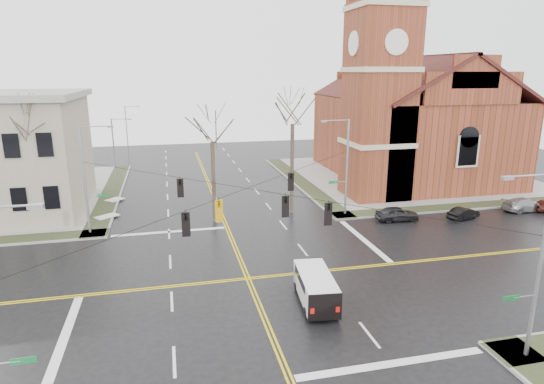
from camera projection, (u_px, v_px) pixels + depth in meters
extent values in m
plane|color=black|center=(248.00, 279.00, 30.17)|extent=(120.00, 120.00, 0.00)
cube|color=gray|center=(403.00, 176.00, 59.17)|extent=(30.00, 30.00, 0.15)
cube|color=#2C351D|center=(301.00, 181.00, 56.12)|extent=(2.00, 30.00, 0.02)
cube|color=#2C351D|center=(470.00, 205.00, 46.16)|extent=(30.00, 2.00, 0.02)
cube|color=#2C351D|center=(111.00, 192.00, 51.19)|extent=(2.00, 30.00, 0.02)
cube|color=gold|center=(246.00, 279.00, 30.14)|extent=(0.12, 100.00, 0.01)
cube|color=gold|center=(250.00, 278.00, 30.20)|extent=(0.12, 100.00, 0.01)
cube|color=gold|center=(248.00, 279.00, 30.06)|extent=(100.00, 0.12, 0.01)
cube|color=gold|center=(248.00, 278.00, 30.28)|extent=(100.00, 0.12, 0.01)
cube|color=silver|center=(392.00, 364.00, 21.39)|extent=(9.50, 0.50, 0.01)
cube|color=silver|center=(169.00, 232.00, 38.95)|extent=(9.50, 0.50, 0.01)
cube|color=silver|center=(63.00, 341.00, 23.16)|extent=(0.50, 9.50, 0.01)
cube|color=silver|center=(363.00, 239.00, 37.18)|extent=(0.50, 9.50, 0.01)
cube|color=brown|center=(378.00, 104.00, 47.33)|extent=(6.00, 6.00, 20.00)
cube|color=beige|center=(384.00, 7.00, 44.89)|extent=(6.30, 6.30, 0.50)
cylinder|color=silver|center=(397.00, 42.00, 42.92)|extent=(2.40, 0.15, 2.40)
cylinder|color=silver|center=(354.00, 44.00, 45.12)|extent=(0.15, 2.40, 2.40)
cube|color=brown|center=(409.00, 137.00, 59.06)|extent=(18.00, 24.00, 10.00)
cube|color=brown|center=(361.00, 171.00, 52.12)|extent=(2.00, 5.00, 4.40)
cylinder|color=gray|center=(347.00, 167.00, 42.32)|extent=(0.20, 0.20, 9.00)
cylinder|color=gray|center=(340.00, 182.00, 42.54)|extent=(1.20, 0.06, 0.06)
cube|color=#10622E|center=(333.00, 182.00, 42.38)|extent=(0.90, 0.04, 0.25)
cylinder|color=gray|center=(336.00, 120.00, 40.93)|extent=(2.40, 0.08, 0.08)
cube|color=gray|center=(324.00, 121.00, 40.68)|extent=(0.50, 0.22, 0.15)
cylinder|color=gray|center=(85.00, 181.00, 37.27)|extent=(0.20, 0.20, 9.00)
cylinder|color=gray|center=(94.00, 196.00, 37.75)|extent=(1.20, 0.06, 0.06)
cube|color=#10622E|center=(103.00, 195.00, 37.90)|extent=(0.90, 0.04, 0.25)
cylinder|color=gray|center=(95.00, 126.00, 36.40)|extent=(2.40, 0.08, 0.08)
cube|color=gray|center=(110.00, 127.00, 36.68)|extent=(0.50, 0.22, 0.15)
cylinder|color=gray|center=(540.00, 268.00, 20.68)|extent=(0.20, 0.20, 9.00)
cylinder|color=gray|center=(524.00, 296.00, 20.90)|extent=(1.20, 0.06, 0.06)
cube|color=#10622E|center=(511.00, 298.00, 20.74)|extent=(0.90, 0.04, 0.25)
cylinder|color=gray|center=(532.00, 175.00, 19.28)|extent=(2.40, 0.08, 0.08)
cube|color=gray|center=(507.00, 178.00, 19.03)|extent=(0.50, 0.22, 0.15)
cylinder|color=gray|center=(2.00, 363.00, 16.10)|extent=(1.20, 0.06, 0.06)
cube|color=#10622E|center=(23.00, 361.00, 16.26)|extent=(0.90, 0.04, 0.25)
cube|color=gray|center=(36.00, 206.00, 15.03)|extent=(0.50, 0.22, 0.15)
cylinder|color=black|center=(247.00, 188.00, 28.58)|extent=(23.02, 23.02, 0.03)
cylinder|color=black|center=(247.00, 188.00, 28.58)|extent=(23.02, 23.02, 0.03)
imported|color=black|center=(186.00, 224.00, 24.13)|extent=(0.21, 0.26, 1.30)
imported|color=black|center=(291.00, 182.00, 33.41)|extent=(0.21, 0.26, 1.30)
imported|color=#CB960B|center=(219.00, 211.00, 26.45)|extent=(0.21, 0.26, 1.30)
imported|color=black|center=(180.00, 188.00, 31.65)|extent=(0.21, 0.26, 1.30)
imported|color=black|center=(328.00, 214.00, 25.88)|extent=(0.21, 0.26, 1.30)
imported|color=black|center=(285.00, 207.00, 27.33)|extent=(0.21, 0.26, 1.30)
cylinder|color=gray|center=(114.00, 153.00, 53.09)|extent=(0.16, 0.16, 8.00)
cylinder|color=gray|center=(120.00, 119.00, 52.31)|extent=(2.00, 0.07, 0.07)
cube|color=gray|center=(129.00, 119.00, 52.54)|extent=(0.45, 0.20, 0.13)
cylinder|color=gray|center=(127.00, 131.00, 71.91)|extent=(0.16, 0.16, 8.00)
cylinder|color=gray|center=(131.00, 106.00, 71.13)|extent=(2.00, 0.07, 0.07)
cube|color=gray|center=(138.00, 107.00, 71.36)|extent=(0.45, 0.20, 0.13)
cube|color=white|center=(316.00, 287.00, 26.68)|extent=(2.33, 4.91, 1.52)
cube|color=white|center=(309.00, 276.00, 28.62)|extent=(1.91, 1.00, 1.07)
cube|color=black|center=(308.00, 267.00, 28.80)|extent=(1.66, 0.28, 0.72)
cube|color=black|center=(315.00, 278.00, 26.72)|extent=(2.18, 3.40, 0.49)
cube|color=#B70C0A|center=(312.00, 311.00, 24.33)|extent=(0.22, 0.09, 0.30)
cube|color=#B70C0A|center=(338.00, 309.00, 24.49)|extent=(0.22, 0.09, 0.30)
cube|color=black|center=(315.00, 299.00, 26.88)|extent=(2.38, 4.96, 0.09)
cylinder|color=black|center=(297.00, 287.00, 28.28)|extent=(0.30, 0.67, 0.64)
cylinder|color=black|center=(323.00, 286.00, 28.47)|extent=(0.30, 0.67, 0.64)
cylinder|color=black|center=(307.00, 313.00, 25.27)|extent=(0.30, 0.67, 0.64)
cylinder|color=black|center=(336.00, 311.00, 25.47)|extent=(0.30, 0.67, 0.64)
imported|color=black|center=(397.00, 214.00, 41.71)|extent=(4.04, 1.91, 1.34)
imported|color=black|center=(463.00, 213.00, 42.19)|extent=(3.58, 2.16, 1.11)
imported|color=gray|center=(525.00, 205.00, 44.65)|extent=(4.52, 1.97, 1.30)
cylinder|color=#352B22|center=(41.00, 182.00, 38.42)|extent=(0.36, 0.36, 8.17)
cylinder|color=#352B22|center=(214.00, 181.00, 41.02)|extent=(0.36, 0.36, 7.15)
cylinder|color=#352B22|center=(292.00, 168.00, 43.33)|extent=(0.36, 0.36, 8.45)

